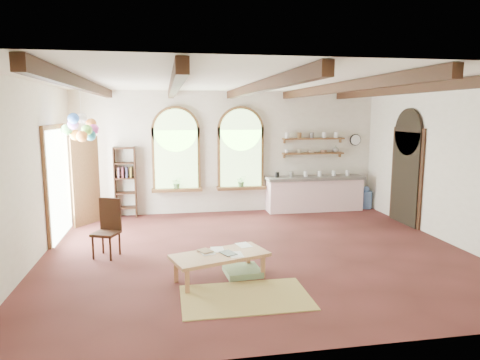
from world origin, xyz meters
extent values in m
plane|color=#5E2827|center=(0.00, 0.00, 0.00)|extent=(8.00, 8.00, 0.00)
cube|color=brown|center=(-1.40, 3.44, 1.45)|extent=(1.24, 0.08, 1.64)
cylinder|color=brown|center=(-1.40, 3.44, 2.20)|extent=(1.24, 0.08, 1.24)
cube|color=#9CCA79|center=(-1.40, 3.40, 1.45)|extent=(1.10, 0.04, 1.50)
cube|color=brown|center=(-1.40, 3.35, 0.66)|extent=(1.30, 0.28, 0.08)
cube|color=brown|center=(0.30, 3.44, 1.45)|extent=(1.24, 0.08, 1.64)
cylinder|color=brown|center=(0.30, 3.44, 2.20)|extent=(1.24, 0.08, 1.24)
cube|color=#9CCA79|center=(0.30, 3.40, 1.45)|extent=(1.10, 0.04, 1.50)
cube|color=brown|center=(0.30, 3.35, 0.66)|extent=(1.30, 0.28, 0.08)
cube|color=brown|center=(-3.95, 1.80, 1.15)|extent=(0.10, 1.90, 2.50)
cube|color=black|center=(3.95, 1.50, 1.10)|extent=(0.10, 1.30, 2.40)
cube|color=#FAD4DE|center=(2.30, 3.20, 0.43)|extent=(2.60, 0.55, 0.86)
cube|color=gray|center=(2.30, 3.20, 0.90)|extent=(2.68, 0.62, 0.08)
cube|color=brown|center=(2.30, 3.38, 1.55)|extent=(1.70, 0.24, 0.04)
cube|color=brown|center=(2.30, 3.38, 1.95)|extent=(1.70, 0.24, 0.04)
cylinder|color=black|center=(3.55, 3.45, 1.90)|extent=(0.32, 0.04, 0.32)
cube|color=#311B0F|center=(-2.95, 3.32, 0.90)|extent=(0.03, 0.32, 1.80)
cube|color=#311B0F|center=(-2.45, 3.32, 0.90)|extent=(0.03, 0.32, 1.80)
cube|color=tan|center=(-0.88, -1.26, 0.40)|extent=(1.65, 1.12, 0.06)
cube|color=tan|center=(-1.42, -1.69, 0.19)|extent=(0.07, 0.07, 0.38)
cube|color=tan|center=(-0.18, -1.30, 0.19)|extent=(0.07, 0.07, 0.38)
cube|color=tan|center=(-1.57, -1.23, 0.19)|extent=(0.07, 0.07, 0.38)
cube|color=tan|center=(-0.33, -0.83, 0.19)|extent=(0.07, 0.07, 0.38)
cube|color=#311B0F|center=(-2.80, 0.20, 0.45)|extent=(0.56, 0.56, 0.05)
cube|color=#311B0F|center=(-2.73, 0.38, 0.76)|extent=(0.41, 0.20, 0.63)
cube|color=tan|center=(-0.60, -2.00, 0.01)|extent=(1.86, 1.15, 0.02)
cube|color=gray|center=(-0.48, -1.08, 0.05)|extent=(0.61, 0.61, 0.10)
cylinder|color=#5A83C1|center=(3.10, 3.20, 0.20)|extent=(0.27, 0.27, 0.40)
sphere|color=#5A83C1|center=(3.10, 3.20, 0.45)|extent=(0.14, 0.14, 0.14)
cylinder|color=#5A83C1|center=(3.82, 3.20, 0.24)|extent=(0.32, 0.32, 0.49)
sphere|color=#5A83C1|center=(3.82, 3.20, 0.54)|extent=(0.17, 0.17, 0.17)
cylinder|color=white|center=(-3.40, 1.78, 2.78)|extent=(0.01, 0.01, 0.85)
sphere|color=teal|center=(-3.23, 1.75, 2.17)|extent=(0.23, 0.23, 0.23)
sphere|color=#FF54D3|center=(-3.18, 1.89, 2.29)|extent=(0.23, 0.23, 0.23)
sphere|color=orange|center=(-3.25, 2.07, 2.41)|extent=(0.23, 0.23, 0.23)
sphere|color=white|center=(-3.43, 1.95, 2.53)|extent=(0.23, 0.23, 0.23)
sphere|color=orange|center=(-3.57, 1.96, 2.17)|extent=(0.23, 0.23, 0.23)
sphere|color=#4A9841|center=(-3.72, 1.83, 2.29)|extent=(0.23, 0.23, 0.23)
sphere|color=#A561CE|center=(-3.55, 1.70, 2.41)|extent=(0.23, 0.23, 0.23)
sphere|color=#3879F1|center=(-3.51, 1.56, 2.53)|extent=(0.23, 0.23, 0.23)
sphere|color=orange|center=(-3.35, 1.46, 2.17)|extent=(0.23, 0.23, 0.23)
sphere|color=#83EE54|center=(-3.28, 1.66, 2.29)|extent=(0.23, 0.23, 0.23)
imported|color=olive|center=(-1.18, -1.15, 0.44)|extent=(0.28, 0.31, 0.02)
cube|color=black|center=(-0.74, -1.26, 0.44)|extent=(0.29, 0.33, 0.01)
imported|color=#598C4C|center=(-1.40, 3.32, 0.85)|extent=(0.27, 0.23, 0.30)
imported|color=#598C4C|center=(0.30, 3.32, 0.85)|extent=(0.27, 0.23, 0.30)
imported|color=white|center=(1.55, 3.38, 1.62)|extent=(0.12, 0.10, 0.10)
imported|color=beige|center=(1.90, 3.38, 1.62)|extent=(0.10, 0.10, 0.09)
imported|color=beige|center=(2.25, 3.38, 1.60)|extent=(0.22, 0.22, 0.05)
imported|color=#8C664C|center=(2.60, 3.38, 1.60)|extent=(0.20, 0.20, 0.06)
imported|color=slate|center=(2.95, 3.38, 1.67)|extent=(0.18, 0.18, 0.19)
camera|label=1|loc=(-1.70, -7.72, 2.64)|focal=32.00mm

